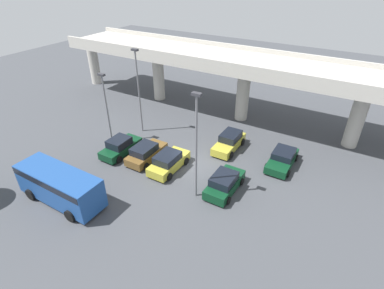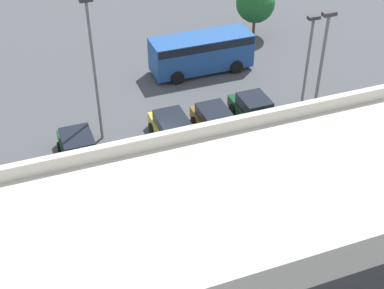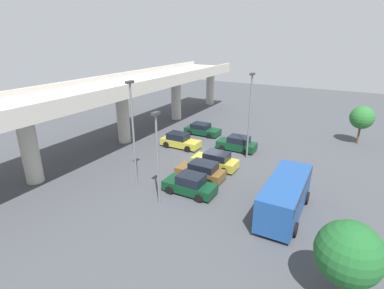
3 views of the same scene
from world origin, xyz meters
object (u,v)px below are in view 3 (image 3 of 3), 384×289
object	(u,v)px
parked_car_0	(190,185)
tree_front_left	(349,254)
parked_car_5	(202,129)
parked_car_2	(215,161)
parked_car_3	(180,141)
lamp_post_near_aisle	(133,128)
shuttle_bus	(285,194)
lamp_post_by_overpass	(250,111)
parked_car_4	(237,144)
lamp_post_mid_lot	(157,152)
parked_car_1	(201,171)
tree_front_right	(362,118)

from	to	relation	value
parked_car_0	tree_front_left	size ratio (longest dim) A/B	1.01
parked_car_5	parked_car_2	bearing A→B (deg)	-55.90
parked_car_2	tree_front_left	xyz separation A→B (m)	(-11.07, -11.85, 1.97)
parked_car_3	lamp_post_near_aisle	xyz separation A→B (m)	(-9.81, -1.54, 4.41)
shuttle_bus	lamp_post_near_aisle	size ratio (longest dim) A/B	0.82
parked_car_0	lamp_post_by_overpass	world-z (taller)	lamp_post_by_overpass
parked_car_4	tree_front_left	world-z (taller)	tree_front_left
lamp_post_near_aisle	parked_car_4	bearing A→B (deg)	-20.45
parked_car_2	lamp_post_near_aisle	world-z (taller)	lamp_post_near_aisle
tree_front_left	parked_car_2	bearing A→B (deg)	46.93
lamp_post_mid_lot	lamp_post_by_overpass	bearing A→B (deg)	-13.91
lamp_post_mid_lot	parked_car_1	bearing A→B (deg)	-9.76
tree_front_right	shuttle_bus	bearing A→B (deg)	167.46
parked_car_0	lamp_post_mid_lot	xyz separation A→B (m)	(-2.50, 1.33, 3.53)
shuttle_bus	tree_front_left	world-z (taller)	tree_front_left
parked_car_0	parked_car_4	world-z (taller)	parked_car_0
parked_car_1	parked_car_4	distance (m)	8.30
parked_car_4	tree_front_right	distance (m)	15.04
parked_car_4	lamp_post_by_overpass	bearing A→B (deg)	136.02
parked_car_0	lamp_post_near_aisle	distance (m)	6.52
parked_car_0	lamp_post_mid_lot	size ratio (longest dim) A/B	0.60
tree_front_left	shuttle_bus	bearing A→B (deg)	33.64
parked_car_2	tree_front_right	size ratio (longest dim) A/B	0.97
parked_car_0	lamp_post_by_overpass	bearing A→B (deg)	-99.77
parked_car_1	parked_car_3	world-z (taller)	parked_car_3
parked_car_4	lamp_post_mid_lot	distance (m)	14.10
parked_car_0	lamp_post_near_aisle	world-z (taller)	lamp_post_near_aisle
parked_car_0	tree_front_left	distance (m)	13.02
parked_car_4	parked_car_5	distance (m)	6.70
parked_car_5	lamp_post_by_overpass	distance (m)	10.07
parked_car_4	parked_car_3	bearing A→B (deg)	21.21
lamp_post_mid_lot	tree_front_right	world-z (taller)	lamp_post_mid_lot
parked_car_3	shuttle_bus	bearing A→B (deg)	-30.56
parked_car_3	parked_car_5	xyz separation A→B (m)	(5.39, -0.11, -0.10)
lamp_post_near_aisle	tree_front_left	distance (m)	17.05
parked_car_1	tree_front_right	world-z (taller)	tree_front_right
parked_car_5	lamp_post_by_overpass	xyz separation A→B (m)	(-4.72, -7.71, 4.43)
parked_car_3	lamp_post_by_overpass	size ratio (longest dim) A/B	0.52
shuttle_bus	lamp_post_mid_lot	distance (m)	9.70
lamp_post_near_aisle	shuttle_bus	bearing A→B (deg)	-81.72
parked_car_4	shuttle_bus	distance (m)	12.89
parked_car_0	tree_front_right	distance (m)	23.34
parked_car_2	parked_car_1	bearing A→B (deg)	86.37
parked_car_1	lamp_post_mid_lot	distance (m)	6.44
parked_car_1	lamp_post_by_overpass	xyz separation A→B (m)	(6.61, -2.04, 4.36)
parked_car_4	parked_car_5	world-z (taller)	parked_car_4
tree_front_left	lamp_post_by_overpass	bearing A→B (deg)	33.65
parked_car_1	parked_car_2	world-z (taller)	parked_car_2
parked_car_2	lamp_post_mid_lot	distance (m)	8.80
lamp_post_near_aisle	tree_front_right	world-z (taller)	lamp_post_near_aisle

